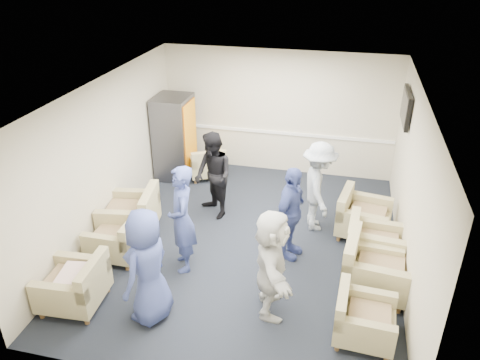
% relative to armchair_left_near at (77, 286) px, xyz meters
% --- Properties ---
extents(floor, '(6.00, 6.00, 0.00)m').
position_rel_armchair_left_near_xyz_m(floor, '(2.01, 2.05, -0.33)').
color(floor, black).
rests_on(floor, ground).
extents(ceiling, '(6.00, 6.00, 0.00)m').
position_rel_armchair_left_near_xyz_m(ceiling, '(2.01, 2.05, 2.37)').
color(ceiling, white).
rests_on(ceiling, back_wall).
extents(back_wall, '(5.00, 0.02, 2.70)m').
position_rel_armchair_left_near_xyz_m(back_wall, '(2.01, 5.05, 1.02)').
color(back_wall, beige).
rests_on(back_wall, floor).
extents(front_wall, '(5.00, 0.02, 2.70)m').
position_rel_armchair_left_near_xyz_m(front_wall, '(2.01, -0.95, 1.02)').
color(front_wall, beige).
rests_on(front_wall, floor).
extents(left_wall, '(0.02, 6.00, 2.70)m').
position_rel_armchair_left_near_xyz_m(left_wall, '(-0.49, 2.05, 1.02)').
color(left_wall, beige).
rests_on(left_wall, floor).
extents(right_wall, '(0.02, 6.00, 2.70)m').
position_rel_armchair_left_near_xyz_m(right_wall, '(4.51, 2.05, 1.02)').
color(right_wall, beige).
rests_on(right_wall, floor).
extents(chair_rail, '(4.98, 0.04, 0.06)m').
position_rel_armchair_left_near_xyz_m(chair_rail, '(2.01, 5.03, 0.57)').
color(chair_rail, white).
rests_on(chair_rail, back_wall).
extents(tv, '(0.10, 1.00, 0.58)m').
position_rel_armchair_left_near_xyz_m(tv, '(4.45, 3.85, 1.72)').
color(tv, black).
rests_on(tv, right_wall).
extents(armchair_left_near, '(0.87, 0.87, 0.66)m').
position_rel_armchair_left_near_xyz_m(armchair_left_near, '(0.00, 0.00, 0.00)').
color(armchair_left_near, tan).
rests_on(armchair_left_near, floor).
extents(armchair_left_mid, '(0.79, 0.79, 0.64)m').
position_rel_armchair_left_near_xyz_m(armchair_left_mid, '(0.05, 1.22, -0.01)').
color(armchair_left_mid, tan).
rests_on(armchair_left_mid, floor).
extents(armchair_left_far, '(1.05, 1.05, 0.73)m').
position_rel_armchair_left_near_xyz_m(armchair_left_far, '(-0.01, 1.88, 0.04)').
color(armchair_left_far, tan).
rests_on(armchair_left_far, floor).
extents(armchair_right_near, '(0.79, 0.79, 0.60)m').
position_rel_armchair_left_near_xyz_m(armchair_right_near, '(3.90, 0.29, -0.03)').
color(armchair_right_near, tan).
rests_on(armchair_right_near, floor).
extents(armchair_right_midnear, '(1.02, 1.02, 0.74)m').
position_rel_armchair_left_near_xyz_m(armchair_right_midnear, '(4.04, 1.31, 0.04)').
color(armchair_right_midnear, tan).
rests_on(armchair_right_midnear, floor).
extents(armchair_right_midfar, '(0.90, 0.90, 0.68)m').
position_rel_armchair_left_near_xyz_m(armchair_right_midfar, '(4.03, 1.91, 0.01)').
color(armchair_right_midfar, tan).
rests_on(armchair_right_midfar, floor).
extents(armchair_right_far, '(0.98, 0.98, 0.68)m').
position_rel_armchair_left_near_xyz_m(armchair_right_far, '(3.88, 2.78, 0.01)').
color(armchair_right_far, tan).
rests_on(armchair_right_far, floor).
extents(armchair_corner, '(1.01, 1.01, 0.60)m').
position_rel_armchair_left_near_xyz_m(armchair_corner, '(0.60, 4.33, -0.03)').
color(armchair_corner, tan).
rests_on(armchair_corner, floor).
extents(vending_machine, '(0.73, 0.85, 1.79)m').
position_rel_armchair_left_near_xyz_m(vending_machine, '(-0.08, 4.26, 0.57)').
color(vending_machine, '#4E4E56').
rests_on(vending_machine, floor).
extents(backpack, '(0.33, 0.27, 0.50)m').
position_rel_armchair_left_near_xyz_m(backpack, '(0.43, 1.12, -0.07)').
color(backpack, black).
rests_on(backpack, floor).
extents(pillow, '(0.44, 0.54, 0.14)m').
position_rel_armchair_left_near_xyz_m(pillow, '(-0.01, -0.00, 0.18)').
color(pillow, silver).
rests_on(pillow, armchair_left_near).
extents(person_front_left, '(0.70, 0.92, 1.68)m').
position_rel_armchair_left_near_xyz_m(person_front_left, '(1.10, 0.04, 0.51)').
color(person_front_left, '#39478A').
rests_on(person_front_left, floor).
extents(person_mid_left, '(0.64, 0.75, 1.75)m').
position_rel_armchair_left_near_xyz_m(person_mid_left, '(1.17, 1.20, 0.55)').
color(person_mid_left, '#39478A').
rests_on(person_mid_left, floor).
extents(person_back_left, '(1.00, 1.01, 1.64)m').
position_rel_armchair_left_near_xyz_m(person_back_left, '(1.19, 2.83, 0.49)').
color(person_back_left, black).
rests_on(person_back_left, floor).
extents(person_back_right, '(0.86, 1.18, 1.65)m').
position_rel_armchair_left_near_xyz_m(person_back_right, '(3.10, 2.83, 0.50)').
color(person_back_right, silver).
rests_on(person_back_right, floor).
extents(person_mid_right, '(0.64, 1.01, 1.59)m').
position_rel_armchair_left_near_xyz_m(person_mid_right, '(2.75, 1.87, 0.47)').
color(person_mid_right, '#39478A').
rests_on(person_mid_right, floor).
extents(person_front_right, '(0.76, 1.55, 1.60)m').
position_rel_armchair_left_near_xyz_m(person_front_right, '(2.67, 0.54, 0.47)').
color(person_front_right, silver).
rests_on(person_front_right, floor).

